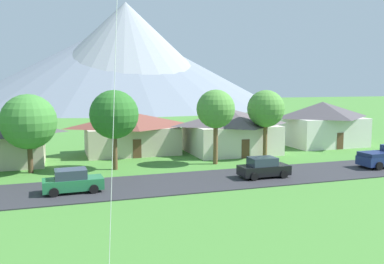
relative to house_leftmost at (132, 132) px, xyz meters
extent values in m
cube|color=#2D2D33|center=(-1.57, -15.00, -2.36)|extent=(160.00, 6.92, 0.08)
cone|color=#8E939E|center=(14.82, 92.39, 14.74)|extent=(72.98, 72.98, 34.28)
cone|color=slate|center=(13.90, 102.37, 12.21)|extent=(109.67, 109.67, 29.22)
cube|color=beige|center=(0.00, 0.00, -0.91)|extent=(9.97, 6.21, 3.00)
pyramid|color=brown|center=(0.00, 0.00, 1.41)|extent=(10.77, 6.71, 1.65)
cube|color=brown|center=(0.00, -3.12, -1.40)|extent=(0.90, 0.06, 2.00)
cube|color=beige|center=(10.84, -2.98, -0.81)|extent=(9.43, 7.47, 3.18)
pyramid|color=#564C51|center=(10.84, -2.98, 1.66)|extent=(10.19, 8.07, 1.75)
cube|color=brown|center=(10.84, -6.74, -1.40)|extent=(0.90, 0.06, 2.00)
cube|color=silver|center=(24.09, -1.37, -0.62)|extent=(9.22, 7.29, 3.56)
pyramid|color=#474247|center=(24.09, -1.37, 2.14)|extent=(9.96, 7.87, 1.96)
cube|color=brown|center=(24.09, -5.03, -1.40)|extent=(0.90, 0.06, 2.00)
cylinder|color=brown|center=(12.81, -7.33, -0.52)|extent=(0.44, 0.44, 3.77)
sphere|color=#4C8938|center=(12.81, -7.33, 2.82)|extent=(3.89, 3.89, 3.89)
cylinder|color=brown|center=(6.67, -8.67, -0.41)|extent=(0.44, 0.44, 4.00)
sphere|color=#4C8938|center=(6.67, -8.67, 2.99)|extent=(3.74, 3.74, 3.74)
cylinder|color=#4C3823|center=(-10.28, -7.30, -1.04)|extent=(0.44, 0.44, 2.73)
sphere|color=#3D7F33|center=(-10.28, -7.30, 2.13)|extent=(4.81, 4.81, 4.81)
cylinder|color=brown|center=(-3.00, -8.20, -0.70)|extent=(0.44, 0.44, 3.41)
sphere|color=#286623|center=(-3.00, -8.20, 2.66)|extent=(4.42, 4.42, 4.42)
cube|color=#237042|center=(-7.00, -15.45, -1.72)|extent=(4.26, 1.95, 0.80)
cube|color=#2D3847|center=(-7.15, -15.46, -0.98)|extent=(2.26, 1.66, 0.68)
cylinder|color=black|center=(-5.68, -14.48, -2.00)|extent=(0.65, 0.26, 0.64)
cylinder|color=black|center=(-5.62, -16.32, -2.00)|extent=(0.65, 0.26, 0.64)
cylinder|color=black|center=(-8.38, -14.58, -2.00)|extent=(0.65, 0.26, 0.64)
cylinder|color=black|center=(-8.31, -16.42, -2.00)|extent=(0.65, 0.26, 0.64)
cube|color=black|center=(8.29, -15.53, -1.72)|extent=(4.20, 1.80, 0.80)
cube|color=#2D3847|center=(8.14, -15.53, -0.98)|extent=(2.20, 1.58, 0.68)
cylinder|color=black|center=(9.64, -14.61, -2.00)|extent=(0.64, 0.24, 0.64)
cylinder|color=black|center=(9.64, -16.45, -2.00)|extent=(0.64, 0.24, 0.64)
cylinder|color=black|center=(6.94, -14.61, -2.00)|extent=(0.64, 0.24, 0.64)
cylinder|color=black|center=(6.94, -16.45, -2.00)|extent=(0.64, 0.24, 0.64)
cube|color=navy|center=(19.96, -15.34, -1.05)|extent=(2.73, 2.00, 0.36)
cylinder|color=black|center=(19.40, -14.33, -1.94)|extent=(0.76, 0.29, 0.76)
cylinder|color=black|center=(19.43, -16.37, -1.94)|extent=(0.76, 0.29, 0.76)
cylinder|color=silver|center=(-6.12, -32.08, 5.81)|extent=(1.13, 3.04, 13.34)
camera|label=1|loc=(-7.97, -45.54, 5.46)|focal=38.48mm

